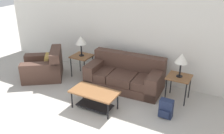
% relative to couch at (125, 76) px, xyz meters
% --- Properties ---
extents(wall_back, '(9.05, 0.06, 2.60)m').
position_rel_couch_xyz_m(wall_back, '(0.13, 0.66, 1.00)').
color(wall_back, silver).
rests_on(wall_back, ground_plane).
extents(couch, '(1.95, 1.02, 0.82)m').
position_rel_couch_xyz_m(couch, '(0.00, 0.00, 0.00)').
color(couch, '#4C3328').
rests_on(couch, ground_plane).
extents(armchair, '(1.38, 1.36, 0.80)m').
position_rel_couch_xyz_m(armchair, '(-2.19, -0.56, -0.01)').
color(armchair, '#4C3328').
rests_on(armchair, ground_plane).
extents(coffee_table, '(1.04, 0.55, 0.43)m').
position_rel_couch_xyz_m(coffee_table, '(-0.15, -1.22, 0.02)').
color(coffee_table, brown).
rests_on(coffee_table, ground_plane).
extents(side_table_left, '(0.53, 0.50, 0.60)m').
position_rel_couch_xyz_m(side_table_left, '(-1.34, 0.03, 0.24)').
color(side_table_left, brown).
rests_on(side_table_left, ground_plane).
extents(side_table_right, '(0.53, 0.50, 0.60)m').
position_rel_couch_xyz_m(side_table_right, '(1.35, 0.03, 0.24)').
color(side_table_right, brown).
rests_on(side_table_right, ground_plane).
extents(table_lamp_left, '(0.29, 0.29, 0.56)m').
position_rel_couch_xyz_m(table_lamp_left, '(-1.34, 0.03, 0.74)').
color(table_lamp_left, black).
rests_on(table_lamp_left, side_table_left).
extents(table_lamp_right, '(0.29, 0.29, 0.56)m').
position_rel_couch_xyz_m(table_lamp_right, '(1.35, 0.03, 0.74)').
color(table_lamp_right, black).
rests_on(table_lamp_right, side_table_right).
extents(backpack, '(0.28, 0.24, 0.40)m').
position_rel_couch_xyz_m(backpack, '(1.33, -0.78, -0.10)').
color(backpack, '#1E2847').
rests_on(backpack, ground_plane).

